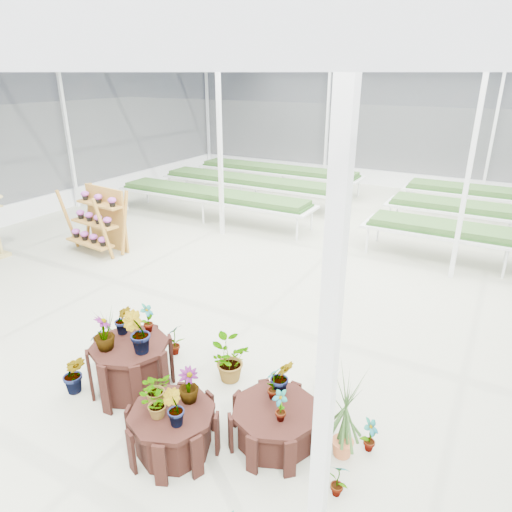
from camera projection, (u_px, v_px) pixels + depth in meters
The scene contains 9 objects.
ground_plane at pixel (241, 324), 8.18m from camera, with size 24.00×24.00×0.00m, color gray.
greenhouse_shell at pixel (239, 203), 7.34m from camera, with size 18.00×24.00×4.50m, color white, non-canonical shape.
steel_frame at pixel (239, 203), 7.34m from camera, with size 18.00×24.00×4.50m, color silver, non-canonical shape.
nursery_benches at pixel (362, 206), 13.86m from camera, with size 16.00×7.00×0.84m, color silver, non-canonical shape.
plinth_tall at pixel (132, 367), 6.36m from camera, with size 1.11×1.11×0.76m, color black.
plinth_mid at pixel (173, 430), 5.37m from camera, with size 1.05×1.05×0.56m, color black.
plinth_low at pixel (276, 425), 5.50m from camera, with size 1.11×1.11×0.50m, color black.
shelf_rack at pixel (96, 221), 11.22m from camera, with size 1.50×0.79×1.58m, color olive, non-canonical shape.
nursery_plants at pixel (200, 368), 6.04m from camera, with size 4.36×2.76×1.35m.
Camera 1 is at (3.70, -6.10, 4.20)m, focal length 32.00 mm.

